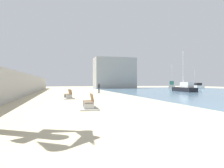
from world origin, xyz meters
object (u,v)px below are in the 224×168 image
(bench_near, at_px, (89,105))
(boat_nearest, at_px, (196,86))
(boat_far_left, at_px, (185,88))
(person_walking, at_px, (99,87))
(boat_mid_bay, at_px, (172,86))
(bench_far, at_px, (68,96))

(bench_near, relative_size, boat_nearest, 0.31)
(bench_near, xyz_separation_m, boat_nearest, (36.91, 36.39, 0.40))
(bench_near, bearing_deg, boat_far_left, 42.25)
(person_walking, bearing_deg, boat_mid_bay, 37.99)
(bench_far, bearing_deg, person_walking, 61.07)
(boat_far_left, bearing_deg, person_walking, -177.03)
(boat_nearest, bearing_deg, bench_far, -143.53)
(bench_far, distance_m, boat_nearest, 47.10)
(boat_far_left, xyz_separation_m, boat_mid_bay, (9.42, 19.14, 0.14))
(boat_far_left, bearing_deg, boat_mid_bay, 63.79)
(bench_near, height_order, boat_nearest, boat_nearest)
(person_walking, bearing_deg, boat_nearest, 29.84)
(boat_far_left, height_order, boat_mid_bay, boat_far_left)
(person_walking, xyz_separation_m, boat_far_left, (16.16, 0.84, -0.26))
(bench_far, xyz_separation_m, boat_far_left, (21.24, 10.03, 0.46))
(bench_near, xyz_separation_m, person_walking, (4.11, 17.58, 0.72))
(person_walking, relative_size, boat_far_left, 0.22)
(boat_mid_bay, bearing_deg, bench_near, -128.34)
(bench_far, relative_size, boat_nearest, 0.32)
(bench_far, distance_m, boat_mid_bay, 42.32)
(bench_far, height_order, boat_far_left, boat_far_left)
(bench_far, bearing_deg, boat_nearest, 36.47)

